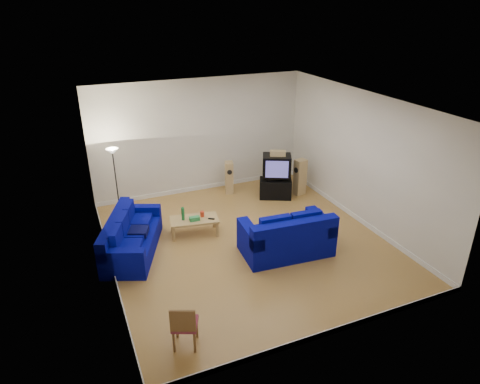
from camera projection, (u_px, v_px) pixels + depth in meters
name	position (u px, v px, depth m)	size (l,w,h in m)	color
room	(247.00, 180.00, 9.16)	(6.01, 6.51, 3.21)	olive
sofa_three_seat	(130.00, 239.00, 9.31)	(1.68, 2.35, 0.83)	#020469
sofa_loveseat	(287.00, 239.00, 9.23)	(1.99, 1.21, 0.95)	#020469
coffee_table	(194.00, 221.00, 10.00)	(1.20, 0.75, 0.40)	tan
bottle	(183.00, 214.00, 9.87)	(0.07, 0.07, 0.31)	#197233
tissue_box	(195.00, 219.00, 9.89)	(0.23, 0.13, 0.09)	green
red_canister	(202.00, 214.00, 10.06)	(0.09, 0.09, 0.13)	red
remote	(211.00, 219.00, 9.96)	(0.15, 0.05, 0.02)	black
tv_stand	(275.00, 188.00, 11.91)	(0.87, 0.49, 0.53)	black
av_receiver	(274.00, 177.00, 11.81)	(0.42, 0.34, 0.10)	black
television	(277.00, 166.00, 11.68)	(0.93, 0.84, 0.59)	black
centre_speaker	(278.00, 153.00, 11.50)	(0.42, 0.17, 0.15)	tan
speaker_left	(229.00, 178.00, 12.09)	(0.28, 0.33, 0.94)	tan
speaker_right	(300.00, 177.00, 12.00)	(0.35, 0.29, 1.03)	tan
floor_lamp	(113.00, 161.00, 10.44)	(0.31, 0.31, 1.79)	black
dining_chair	(184.00, 324.00, 6.67)	(0.52, 0.52, 0.83)	brown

